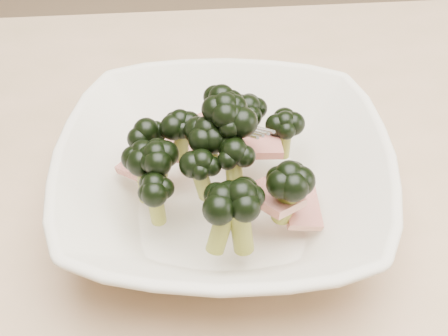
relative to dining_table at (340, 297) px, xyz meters
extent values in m
cube|color=tan|center=(0.00, 0.00, 0.08)|extent=(1.20, 0.80, 0.04)
imported|color=beige|center=(-0.11, 0.03, 0.13)|extent=(0.31, 0.31, 0.07)
cylinder|color=olive|center=(-0.12, -0.03, 0.15)|extent=(0.03, 0.03, 0.05)
ellipsoid|color=black|center=(-0.12, -0.03, 0.18)|extent=(0.04, 0.04, 0.03)
cylinder|color=olive|center=(-0.08, 0.10, 0.14)|extent=(0.02, 0.02, 0.04)
ellipsoid|color=black|center=(-0.08, 0.10, 0.16)|extent=(0.04, 0.04, 0.03)
cylinder|color=olive|center=(-0.18, 0.03, 0.15)|extent=(0.02, 0.02, 0.05)
ellipsoid|color=black|center=(-0.18, 0.03, 0.18)|extent=(0.04, 0.04, 0.03)
cylinder|color=olive|center=(-0.17, 0.02, 0.15)|extent=(0.02, 0.02, 0.05)
ellipsoid|color=black|center=(-0.17, 0.02, 0.18)|extent=(0.03, 0.03, 0.03)
cylinder|color=olive|center=(-0.10, 0.03, 0.18)|extent=(0.02, 0.02, 0.04)
ellipsoid|color=black|center=(-0.10, 0.03, 0.21)|extent=(0.04, 0.04, 0.03)
cylinder|color=olive|center=(-0.11, 0.01, 0.17)|extent=(0.02, 0.01, 0.03)
ellipsoid|color=black|center=(-0.11, 0.01, 0.19)|extent=(0.03, 0.03, 0.03)
cylinder|color=olive|center=(-0.11, 0.03, 0.19)|extent=(0.02, 0.02, 0.04)
ellipsoid|color=black|center=(-0.11, 0.03, 0.21)|extent=(0.04, 0.04, 0.03)
cylinder|color=olive|center=(-0.11, 0.05, 0.18)|extent=(0.02, 0.02, 0.05)
ellipsoid|color=black|center=(-0.11, 0.05, 0.21)|extent=(0.04, 0.04, 0.03)
cylinder|color=olive|center=(-0.06, -0.01, 0.15)|extent=(0.02, 0.02, 0.04)
ellipsoid|color=black|center=(-0.06, -0.01, 0.18)|extent=(0.04, 0.04, 0.03)
cylinder|color=olive|center=(-0.17, 0.05, 0.15)|extent=(0.03, 0.02, 0.05)
ellipsoid|color=black|center=(-0.17, 0.05, 0.18)|extent=(0.04, 0.04, 0.03)
cylinder|color=olive|center=(-0.13, 0.00, 0.16)|extent=(0.02, 0.02, 0.04)
ellipsoid|color=black|center=(-0.13, 0.00, 0.19)|extent=(0.03, 0.03, 0.03)
cylinder|color=olive|center=(-0.15, 0.05, 0.17)|extent=(0.02, 0.02, 0.04)
ellipsoid|color=black|center=(-0.15, 0.05, 0.19)|extent=(0.03, 0.03, 0.03)
cylinder|color=olive|center=(-0.05, 0.08, 0.14)|extent=(0.02, 0.02, 0.04)
ellipsoid|color=black|center=(-0.05, 0.08, 0.16)|extent=(0.03, 0.03, 0.03)
cylinder|color=olive|center=(-0.12, 0.03, 0.17)|extent=(0.02, 0.02, 0.03)
ellipsoid|color=black|center=(-0.12, 0.03, 0.20)|extent=(0.04, 0.04, 0.03)
cylinder|color=olive|center=(-0.17, 0.00, 0.15)|extent=(0.01, 0.01, 0.04)
ellipsoid|color=black|center=(-0.17, 0.00, 0.17)|extent=(0.03, 0.03, 0.03)
cylinder|color=olive|center=(-0.10, -0.03, 0.15)|extent=(0.02, 0.02, 0.06)
ellipsoid|color=black|center=(-0.10, -0.03, 0.18)|extent=(0.04, 0.04, 0.03)
cube|color=maroon|center=(-0.18, 0.05, 0.14)|extent=(0.05, 0.05, 0.02)
cube|color=maroon|center=(-0.13, 0.10, 0.14)|extent=(0.04, 0.05, 0.01)
cube|color=maroon|center=(-0.05, 0.00, 0.13)|extent=(0.03, 0.05, 0.02)
cube|color=maroon|center=(-0.08, 0.00, 0.15)|extent=(0.06, 0.06, 0.02)
cube|color=maroon|center=(-0.16, 0.07, 0.14)|extent=(0.06, 0.03, 0.01)
cube|color=maroon|center=(-0.08, 0.06, 0.15)|extent=(0.05, 0.03, 0.01)
camera|label=1|loc=(-0.14, -0.35, 0.51)|focal=50.00mm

